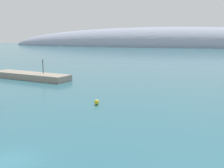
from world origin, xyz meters
TOP-DOWN VIEW (x-y plane):
  - water at (0.00, 0.00)m, footprint 600.00×600.00m
  - breakwater_rocks at (-21.38, 33.86)m, footprint 20.07×8.07m
  - distant_ridge at (-12.53, 234.33)m, footprint 320.16×71.72m
  - mooring_buoy_yellow at (0.40, 17.35)m, footprint 0.69×0.69m
  - harbor_lamp_post at (-18.27, 34.23)m, footprint 0.36×0.36m

SIDE VIEW (x-z plane):
  - water at x=0.00m, z-range 0.00..0.00m
  - distant_ridge at x=-12.53m, z-range -17.70..17.70m
  - mooring_buoy_yellow at x=0.40m, z-range 0.00..0.69m
  - breakwater_rocks at x=-21.38m, z-range 0.00..1.24m
  - harbor_lamp_post at x=-18.27m, z-range 1.70..5.08m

